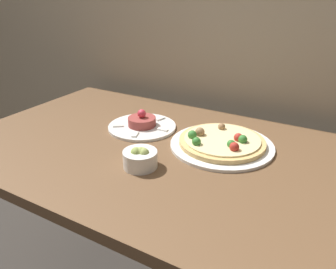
# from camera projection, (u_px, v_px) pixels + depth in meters

# --- Properties ---
(dining_table) EXTENTS (1.49, 0.82, 0.80)m
(dining_table) POSITION_uv_depth(u_px,v_px,m) (177.00, 179.00, 1.08)
(dining_table) COLOR brown
(dining_table) RESTS_ON ground_plane
(pizza_plate) EXTENTS (0.34, 0.34, 0.06)m
(pizza_plate) POSITION_uv_depth(u_px,v_px,m) (222.00, 143.00, 1.07)
(pizza_plate) COLOR white
(pizza_plate) RESTS_ON dining_table
(tartare_plate) EXTENTS (0.25, 0.25, 0.07)m
(tartare_plate) POSITION_uv_depth(u_px,v_px,m) (142.00, 124.00, 1.21)
(tartare_plate) COLOR white
(tartare_plate) RESTS_ON dining_table
(small_bowl) EXTENTS (0.10, 0.10, 0.06)m
(small_bowl) POSITION_uv_depth(u_px,v_px,m) (140.00, 158.00, 0.95)
(small_bowl) COLOR white
(small_bowl) RESTS_ON dining_table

